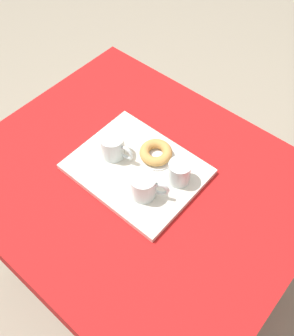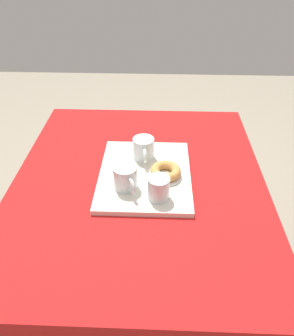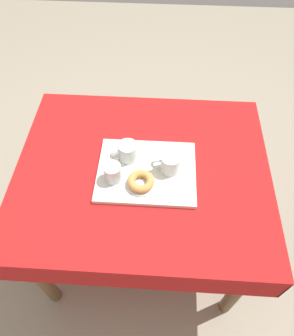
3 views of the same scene
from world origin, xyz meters
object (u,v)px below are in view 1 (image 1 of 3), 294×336
Objects in this scene: donut_plate_left at (156,156)px; water_glass_near at (179,173)px; tea_mug_right at (144,187)px; serving_tray at (137,169)px; dining_table at (138,195)px; tea_mug_left at (113,147)px; sugar_donut_left at (156,152)px.

water_glass_near is at bearing 168.34° from donut_plate_left.
donut_plate_left is (0.07, -0.14, -0.04)m from tea_mug_right.
serving_tray is at bearing -35.91° from tea_mug_right.
water_glass_near is at bearing -148.02° from dining_table.
tea_mug_left is 0.24m from water_glass_near.
tea_mug_right reaches higher than donut_plate_left.
tea_mug_right is (-0.07, 0.04, 0.17)m from dining_table.
serving_tray is (0.02, -0.02, 0.12)m from dining_table.
water_glass_near is at bearing 168.34° from sugar_donut_left.
tea_mug_left is at bearing 36.43° from sugar_donut_left.
sugar_donut_left is at bearing -63.87° from tea_mug_right.
water_glass_near reaches higher than donut_plate_left.
serving_tray is 0.08m from donut_plate_left.
serving_tray is 3.38× the size of tea_mug_left.
serving_tray is at bearing 20.66° from water_glass_near.
serving_tray is 3.41× the size of donut_plate_left.
tea_mug_left is at bearing 5.49° from serving_tray.
dining_table is at bearing 31.98° from water_glass_near.
donut_plate_left is (0.00, -0.10, 0.13)m from dining_table.
dining_table is at bearing 90.49° from sugar_donut_left.
sugar_donut_left is at bearing 0.00° from donut_plate_left.
tea_mug_right reaches higher than sugar_donut_left.
tea_mug_right is (-0.18, 0.05, 0.00)m from tea_mug_left.
water_glass_near is (-0.05, -0.11, -0.00)m from tea_mug_right.
water_glass_near is (-0.14, -0.05, 0.05)m from serving_tray.
tea_mug_left is (0.12, -0.01, 0.17)m from dining_table.
tea_mug_right is at bearing 66.38° from water_glass_near.
tea_mug_right is 0.13m from water_glass_near.
donut_plate_left reaches higher than dining_table.
serving_tray is 0.15m from water_glass_near.
sugar_donut_left reaches higher than donut_plate_left.
donut_plate_left is 0.02m from sugar_donut_left.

